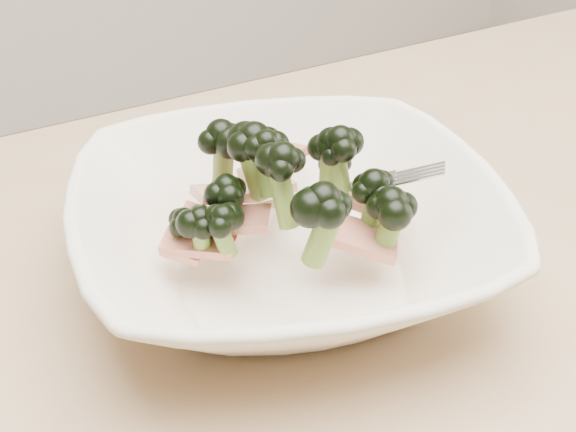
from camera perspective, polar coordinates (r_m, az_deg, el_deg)
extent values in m
cube|color=tan|center=(0.60, 10.12, -6.59)|extent=(1.20, 0.80, 0.04)
cylinder|color=tan|center=(1.34, 17.52, -3.25)|extent=(0.06, 0.06, 0.71)
imported|color=white|center=(0.57, 0.00, -1.10)|extent=(0.38, 0.38, 0.07)
cylinder|color=#587527|center=(0.54, -6.15, -1.74)|extent=(0.02, 0.02, 0.03)
ellipsoid|color=black|center=(0.53, -6.26, -0.20)|extent=(0.03, 0.03, 0.02)
cylinder|color=#587527|center=(0.57, 2.87, 2.73)|extent=(0.02, 0.02, 0.04)
ellipsoid|color=black|center=(0.56, 2.94, 4.96)|extent=(0.03, 0.03, 0.03)
cylinder|color=#587527|center=(0.51, 2.45, -1.49)|extent=(0.02, 0.02, 0.05)
ellipsoid|color=black|center=(0.50, 2.52, 1.14)|extent=(0.04, 0.04, 0.03)
cylinder|color=#587527|center=(0.54, -1.52, 3.17)|extent=(0.01, 0.02, 0.04)
ellipsoid|color=black|center=(0.53, -1.55, 5.22)|extent=(0.03, 0.03, 0.02)
cylinder|color=#587527|center=(0.57, 6.00, 0.20)|extent=(0.02, 0.02, 0.04)
ellipsoid|color=black|center=(0.55, 6.13, 2.27)|extent=(0.04, 0.04, 0.03)
cylinder|color=#587527|center=(0.55, 7.21, -0.99)|extent=(0.02, 0.02, 0.03)
ellipsoid|color=black|center=(0.54, 7.36, 0.95)|extent=(0.04, 0.04, 0.03)
cylinder|color=#587527|center=(0.56, -2.36, 3.05)|extent=(0.03, 0.02, 0.05)
ellipsoid|color=black|center=(0.54, -2.42, 5.54)|extent=(0.04, 0.04, 0.03)
cylinder|color=#587527|center=(0.62, -1.38, 3.25)|extent=(0.02, 0.01, 0.04)
ellipsoid|color=black|center=(0.61, -1.41, 5.30)|extent=(0.03, 0.03, 0.03)
cylinder|color=#587527|center=(0.56, -7.28, -1.78)|extent=(0.02, 0.02, 0.03)
ellipsoid|color=black|center=(0.55, -7.41, -0.24)|extent=(0.03, 0.03, 0.02)
cylinder|color=#587527|center=(0.52, -0.35, 1.49)|extent=(0.02, 0.03, 0.05)
ellipsoid|color=black|center=(0.51, -0.36, 4.15)|extent=(0.04, 0.04, 0.03)
cylinder|color=#587527|center=(0.53, -4.56, -1.74)|extent=(0.02, 0.02, 0.03)
ellipsoid|color=black|center=(0.52, -4.64, -0.10)|extent=(0.03, 0.03, 0.02)
cylinder|color=#587527|center=(0.55, -4.32, 0.30)|extent=(0.02, 0.01, 0.03)
ellipsoid|color=black|center=(0.54, -4.40, 2.02)|extent=(0.03, 0.03, 0.03)
cylinder|color=#587527|center=(0.59, -4.66, 3.17)|extent=(0.02, 0.02, 0.05)
ellipsoid|color=black|center=(0.58, -4.79, 5.81)|extent=(0.04, 0.04, 0.03)
cylinder|color=#587527|center=(0.56, 3.66, 2.98)|extent=(0.02, 0.02, 0.05)
ellipsoid|color=black|center=(0.55, 3.75, 5.42)|extent=(0.03, 0.03, 0.03)
cylinder|color=#587527|center=(0.62, 3.46, 2.45)|extent=(0.02, 0.01, 0.03)
ellipsoid|color=black|center=(0.61, 3.52, 3.88)|extent=(0.03, 0.03, 0.02)
cube|color=maroon|center=(0.62, -1.06, 3.88)|extent=(0.06, 0.04, 0.02)
cube|color=maroon|center=(0.62, -1.55, 2.30)|extent=(0.04, 0.05, 0.02)
cube|color=maroon|center=(0.55, -6.31, -1.90)|extent=(0.05, 0.05, 0.01)
cube|color=maroon|center=(0.58, -6.87, -1.20)|extent=(0.06, 0.06, 0.02)
cube|color=maroon|center=(0.55, -3.97, -0.28)|extent=(0.06, 0.05, 0.01)
cube|color=maroon|center=(0.58, -4.51, 1.59)|extent=(0.05, 0.04, 0.02)
cube|color=maroon|center=(0.59, 5.93, 1.10)|extent=(0.05, 0.06, 0.01)
cube|color=maroon|center=(0.56, 5.07, -1.47)|extent=(0.06, 0.06, 0.02)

